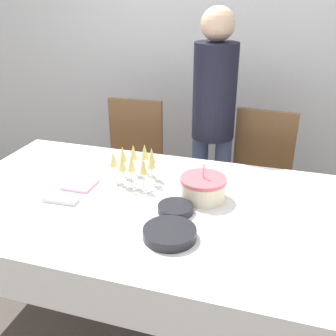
{
  "coord_description": "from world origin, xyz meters",
  "views": [
    {
      "loc": [
        0.57,
        -1.55,
        1.69
      ],
      "look_at": [
        0.05,
        0.15,
        0.86
      ],
      "focal_mm": 42.0,
      "sensor_mm": 36.0,
      "label": 1
    }
  ],
  "objects": [
    {
      "name": "plate_stack_dessert",
      "position": [
        0.15,
        -0.06,
        0.76
      ],
      "size": [
        0.16,
        0.16,
        0.03
      ],
      "color": "black",
      "rests_on": "dining_table"
    },
    {
      "name": "plate_stack_main",
      "position": [
        0.18,
        -0.26,
        0.77
      ],
      "size": [
        0.22,
        0.22,
        0.04
      ],
      "color": "black",
      "rests_on": "dining_table"
    },
    {
      "name": "dining_chair_far_right",
      "position": [
        0.46,
        0.89,
        0.52
      ],
      "size": [
        0.45,
        0.45,
        0.96
      ],
      "color": "brown",
      "rests_on": "ground_plane"
    },
    {
      "name": "dining_table",
      "position": [
        0.0,
        0.0,
        0.65
      ],
      "size": [
        2.03,
        1.15,
        0.74
      ],
      "color": "white",
      "rests_on": "ground_plane"
    },
    {
      "name": "wall_back",
      "position": [
        0.0,
        1.59,
        1.35
      ],
      "size": [
        8.0,
        0.05,
        2.7
      ],
      "color": "silver",
      "rests_on": "ground_plane"
    },
    {
      "name": "cake_knife",
      "position": [
        0.35,
        -0.06,
        0.75
      ],
      "size": [
        0.3,
        0.09,
        0.0
      ],
      "color": "silver",
      "rests_on": "dining_table"
    },
    {
      "name": "napkin_pile",
      "position": [
        -0.4,
        0.05,
        0.75
      ],
      "size": [
        0.15,
        0.15,
        0.01
      ],
      "color": "pink",
      "rests_on": "dining_table"
    },
    {
      "name": "fork_pile",
      "position": [
        -0.41,
        -0.13,
        0.75
      ],
      "size": [
        0.17,
        0.07,
        0.02
      ],
      "color": "silver",
      "rests_on": "dining_table"
    },
    {
      "name": "ground_plane",
      "position": [
        0.0,
        0.0,
        0.0
      ],
      "size": [
        12.0,
        12.0,
        0.0
      ],
      "primitive_type": "plane",
      "color": "#564C47"
    },
    {
      "name": "dining_chair_far_left",
      "position": [
        -0.46,
        0.89,
        0.52
      ],
      "size": [
        0.45,
        0.45,
        0.96
      ],
      "color": "brown",
      "rests_on": "ground_plane"
    },
    {
      "name": "person_standing",
      "position": [
        0.12,
        0.91,
        0.95
      ],
      "size": [
        0.28,
        0.28,
        1.59
      ],
      "color": "#3F4C72",
      "rests_on": "ground_plane"
    },
    {
      "name": "birthday_cake",
      "position": [
        0.24,
        0.11,
        0.8
      ],
      "size": [
        0.22,
        0.22,
        0.18
      ],
      "color": "beige",
      "rests_on": "dining_table"
    },
    {
      "name": "champagne_tray",
      "position": [
        -0.14,
        0.18,
        0.84
      ],
      "size": [
        0.3,
        0.3,
        0.18
      ],
      "color": "silver",
      "rests_on": "dining_table"
    }
  ]
}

